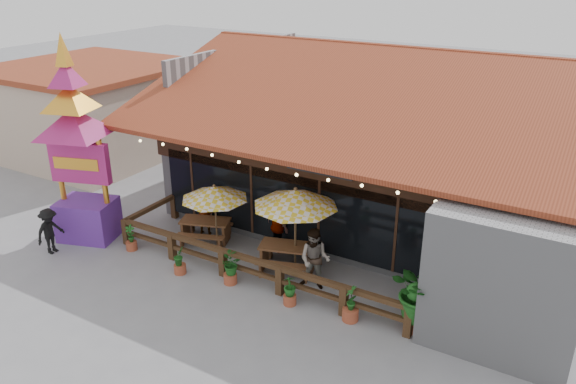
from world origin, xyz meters
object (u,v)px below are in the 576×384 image
Objects in this scene: umbrella_right at (296,198)px; thai_sign_tower at (74,128)px; tropical_plant at (418,293)px; picnic_table_left at (206,227)px; umbrella_left at (214,193)px; picnic_table_right at (288,253)px; pedestrian at (50,231)px.

thai_sign_tower is at bearing -166.62° from umbrella_right.
picnic_table_left is at bearing 171.34° from tropical_plant.
thai_sign_tower is (-4.30, -1.52, 1.88)m from umbrella_left.
picnic_table_left is at bearing 176.60° from picnic_table_right.
umbrella_left is 1.27× the size of picnic_table_right.
tropical_plant is at bearing -83.15° from pedestrian.
pedestrian is at bearing -147.19° from umbrella_left.
picnic_table_right is at bearing 167.43° from tropical_plant.
picnic_table_right is at bearing -70.37° from pedestrian.
thai_sign_tower reaches higher than umbrella_right.
thai_sign_tower is at bearing -153.60° from picnic_table_left.
tropical_plant is 1.27× the size of pedestrian.
picnic_table_left is at bearing -53.16° from pedestrian.
umbrella_left reaches higher than picnic_table_right.
picnic_table_right is at bearing 1.73° from umbrella_left.
umbrella_right is (2.85, 0.19, 0.38)m from umbrella_left.
picnic_table_right is 7.75m from pedestrian.
picnic_table_left is 7.84m from tropical_plant.
umbrella_right is 8.13m from pedestrian.
thai_sign_tower reaches higher than tropical_plant.
umbrella_right is 4.00m from picnic_table_left.
thai_sign_tower reaches higher than picnic_table_right.
picnic_table_left is 0.97× the size of picnic_table_right.
tropical_plant is at bearing -8.66° from picnic_table_left.
thai_sign_tower is 3.42m from pedestrian.
picnic_table_left is (-3.54, 0.09, -1.86)m from umbrella_right.
picnic_table_right is at bearing 12.92° from thai_sign_tower.
umbrella_right is at bearing 28.25° from picnic_table_right.
picnic_table_left is 0.27× the size of thai_sign_tower.
thai_sign_tower reaches higher than pedestrian.
tropical_plant is (11.35, 0.62, -2.77)m from thai_sign_tower.
umbrella_left is 1.34× the size of tropical_plant.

